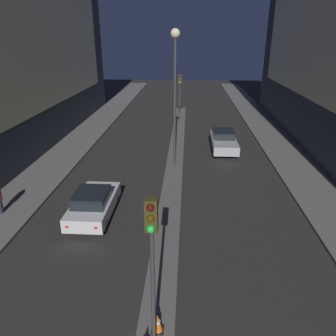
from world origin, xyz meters
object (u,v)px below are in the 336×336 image
object	(u,v)px
car_right_lane	(224,141)
car_left_lane	(94,204)
street_lamp	(175,72)
traffic_cone_far	(158,323)
traffic_light_near	(152,244)
traffic_light_mid	(180,88)

from	to	relation	value
car_right_lane	car_left_lane	bearing A→B (deg)	-124.52
street_lamp	traffic_cone_far	bearing A→B (deg)	-89.74
street_lamp	car_right_lane	size ratio (longest dim) A/B	1.89
traffic_light_near	street_lamp	xyz separation A→B (m)	(0.00, 14.24, 2.85)
traffic_light_near	car_right_lane	bearing A→B (deg)	78.33
car_left_lane	traffic_light_mid	bearing A→B (deg)	79.06
traffic_cone_far	car_right_lane	xyz separation A→B (m)	(3.73, 17.86, 0.38)
traffic_cone_far	car_right_lane	size ratio (longest dim) A/B	0.13
car_right_lane	street_lamp	bearing A→B (deg)	-132.54
street_lamp	car_right_lane	world-z (taller)	street_lamp
traffic_light_near	traffic_cone_far	xyz separation A→B (m)	(0.06, 0.51, -3.26)
traffic_light_mid	car_left_lane	bearing A→B (deg)	-100.94
traffic_light_mid	car_left_lane	distance (m)	20.19
car_right_lane	traffic_light_near	bearing A→B (deg)	-101.67
traffic_light_near	car_left_lane	xyz separation A→B (m)	(-3.79, 7.34, -2.89)
traffic_light_mid	car_left_lane	world-z (taller)	traffic_light_mid
traffic_light_mid	car_right_lane	distance (m)	9.82
traffic_light_near	traffic_cone_far	size ratio (longest dim) A/B	7.93
street_lamp	car_left_lane	world-z (taller)	street_lamp
street_lamp	traffic_cone_far	size ratio (longest dim) A/B	14.58
traffic_light_mid	traffic_cone_far	distance (m)	26.66
street_lamp	car_left_lane	distance (m)	9.74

